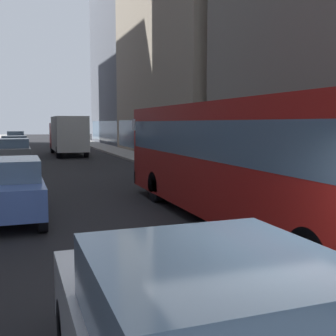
{
  "coord_description": "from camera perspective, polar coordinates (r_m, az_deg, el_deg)",
  "views": [
    {
      "loc": [
        -2.5,
        -3.13,
        2.56
      ],
      "look_at": [
        1.12,
        7.0,
        1.4
      ],
      "focal_mm": 44.71,
      "sensor_mm": 36.0,
      "label": 1
    }
  ],
  "objects": [
    {
      "name": "car_red_coupe",
      "position": [
        48.52,
        -13.42,
        3.95
      ],
      "size": [
        1.75,
        4.65,
        1.62
      ],
      "color": "red",
      "rests_on": "ground"
    },
    {
      "name": "car_white_van",
      "position": [
        50.97,
        -20.04,
        3.84
      ],
      "size": [
        1.93,
        3.97,
        1.62
      ],
      "color": "silver",
      "rests_on": "ground"
    },
    {
      "name": "dalmatian_dog",
      "position": [
        6.05,
        15.88,
        -13.88
      ],
      "size": [
        0.22,
        0.96,
        0.72
      ],
      "color": "white",
      "rests_on": "ground"
    },
    {
      "name": "building_right_far",
      "position": [
        54.55,
        -4.05,
        19.6
      ],
      "size": [
        9.12,
        17.56,
        30.51
      ],
      "color": "slate",
      "rests_on": "ground"
    },
    {
      "name": "pedestrian_with_handbag",
      "position": [
        15.39,
        13.19,
        0.23
      ],
      "size": [
        0.45,
        0.34,
        1.69
      ],
      "color": "#1E1E2D",
      "rests_on": "sidewalk_right"
    },
    {
      "name": "car_black_suv",
      "position": [
        32.83,
        -20.19,
        2.75
      ],
      "size": [
        1.85,
        3.99,
        1.62
      ],
      "color": "black",
      "rests_on": "ground"
    },
    {
      "name": "car_blue_hatchback",
      "position": [
        12.1,
        -20.89,
        -2.5
      ],
      "size": [
        1.75,
        4.75,
        1.62
      ],
      "color": "#4C6BB7",
      "rests_on": "ground"
    },
    {
      "name": "transit_bus",
      "position": [
        10.68,
        10.14,
        1.86
      ],
      "size": [
        2.78,
        11.53,
        3.05
      ],
      "color": "red",
      "rests_on": "ground"
    },
    {
      "name": "box_truck",
      "position": [
        34.1,
        -13.48,
        4.5
      ],
      "size": [
        2.3,
        7.5,
        3.05
      ],
      "color": "#A51919",
      "rests_on": "ground"
    },
    {
      "name": "ground_plane",
      "position": [
        38.3,
        -15.89,
        2.1
      ],
      "size": [
        120.0,
        120.0,
        0.0
      ],
      "primitive_type": "plane",
      "color": "#232326"
    },
    {
      "name": "sidewalk_right",
      "position": [
        39.08,
        -7.52,
        2.47
      ],
      "size": [
        2.4,
        110.0,
        0.15
      ],
      "primitive_type": "cube",
      "color": "#9E9991",
      "rests_on": "ground"
    },
    {
      "name": "car_grey_wagon",
      "position": [
        27.09,
        -20.28,
        2.1
      ],
      "size": [
        1.9,
        3.99,
        1.62
      ],
      "color": "slate",
      "rests_on": "ground"
    }
  ]
}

